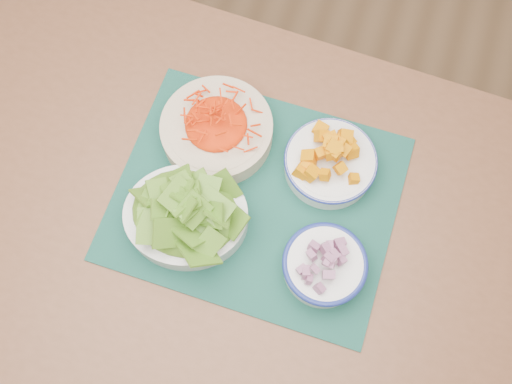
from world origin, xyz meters
TOP-DOWN VIEW (x-y plane):
  - ground at (0.00, 0.00)m, footprint 4.00×4.00m
  - table at (0.28, 0.21)m, footprint 1.32×0.91m
  - placemat at (0.37, 0.25)m, footprint 0.52×0.43m
  - carrot_bowl at (0.26, 0.35)m, footprint 0.23×0.23m
  - squash_bowl at (0.48, 0.35)m, footprint 0.22×0.22m
  - lettuce_bowl at (0.26, 0.17)m, footprint 0.27×0.24m
  - onion_bowl at (0.53, 0.16)m, footprint 0.15×0.15m

SIDE VIEW (x-z plane):
  - ground at x=0.00m, z-range 0.00..0.00m
  - table at x=0.28m, z-range 0.28..1.03m
  - placemat at x=0.37m, z-range 0.75..0.75m
  - onion_bowl at x=0.53m, z-range 0.75..0.83m
  - carrot_bowl at x=0.26m, z-range 0.75..0.83m
  - squash_bowl at x=0.48m, z-range 0.75..0.84m
  - lettuce_bowl at x=0.26m, z-range 0.75..0.86m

